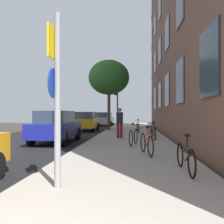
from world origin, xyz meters
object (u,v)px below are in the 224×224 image
at_px(sign_post, 56,89).
at_px(bicycle_5, 138,127).
at_px(bicycle_2, 134,136).
at_px(car_2, 86,121).
at_px(tree_near, 109,78).
at_px(car_3, 104,119).
at_px(bicycle_4, 153,130).
at_px(car_1, 56,126).
at_px(traffic_light, 116,100).
at_px(bicycle_1, 147,143).
at_px(bicycle_3, 153,133).
at_px(bicycle_0, 185,157).
at_px(pedestrian_0, 120,121).

height_order(sign_post, bicycle_5, sign_post).
relative_size(bicycle_2, bicycle_5, 0.92).
distance_m(sign_post, car_2, 16.28).
distance_m(bicycle_5, car_2, 5.13).
distance_m(tree_near, car_3, 9.31).
xyz_separation_m(bicycle_4, bicycle_5, (-0.88, 2.40, 0.03)).
bearing_deg(tree_near, car_1, -102.80).
bearing_deg(traffic_light, sign_post, -89.41).
height_order(bicycle_1, bicycle_3, bicycle_1).
relative_size(car_1, car_2, 1.05).
relative_size(bicycle_0, car_2, 0.42).
bearing_deg(traffic_light, bicycle_3, -75.28).
relative_size(sign_post, bicycle_1, 1.92).
bearing_deg(pedestrian_0, tree_near, 100.92).
relative_size(bicycle_0, bicycle_5, 0.98).
distance_m(bicycle_4, car_1, 6.14).
xyz_separation_m(bicycle_3, pedestrian_0, (-1.84, 0.64, 0.61)).
distance_m(bicycle_1, bicycle_3, 4.84).
relative_size(sign_post, pedestrian_0, 1.92).
distance_m(sign_post, bicycle_4, 11.42).
xyz_separation_m(bicycle_1, car_2, (-4.51, 12.22, 0.34)).
distance_m(pedestrian_0, car_1, 3.53).
bearing_deg(car_2, bicycle_3, -55.36).
distance_m(tree_near, bicycle_0, 15.44).
bearing_deg(tree_near, bicycle_3, -66.85).
distance_m(bicycle_1, bicycle_5, 9.60).
relative_size(bicycle_5, pedestrian_0, 1.04).
height_order(bicycle_3, bicycle_5, bicycle_5).
xyz_separation_m(traffic_light, bicycle_3, (2.70, -10.26, -2.36)).
bearing_deg(car_3, car_1, -91.64).
relative_size(pedestrian_0, car_1, 0.39).
height_order(bicycle_4, car_1, car_1).
relative_size(traffic_light, bicycle_0, 2.32).
distance_m(tree_near, pedestrian_0, 7.64).
height_order(bicycle_5, pedestrian_0, pedestrian_0).
height_order(sign_post, bicycle_0, sign_post).
relative_size(bicycle_0, bicycle_4, 1.05).
xyz_separation_m(bicycle_5, pedestrian_0, (-1.11, -4.17, 0.59)).
distance_m(traffic_light, bicycle_5, 6.26).
relative_size(traffic_light, bicycle_4, 2.42).
xyz_separation_m(sign_post, car_3, (-2.03, 24.36, -1.13)).
height_order(car_2, car_3, same).
height_order(tree_near, bicycle_5, tree_near).
bearing_deg(bicycle_0, traffic_light, 99.27).
distance_m(bicycle_0, bicycle_4, 9.60).
bearing_deg(sign_post, bicycle_2, 76.92).
height_order(traffic_light, tree_near, tree_near).
distance_m(bicycle_5, car_1, 7.15).
relative_size(sign_post, tree_near, 0.55).
bearing_deg(car_3, tree_near, -80.60).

